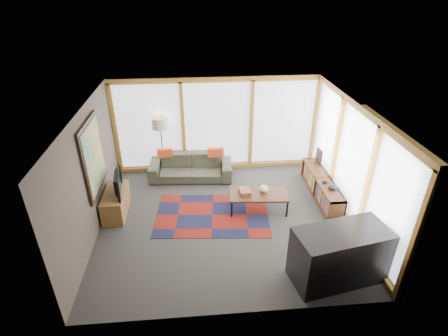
{
  "coord_description": "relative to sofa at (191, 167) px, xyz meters",
  "views": [
    {
      "loc": [
        -0.59,
        -6.29,
        4.81
      ],
      "look_at": [
        0.0,
        0.4,
        1.1
      ],
      "focal_mm": 28.0,
      "sensor_mm": 36.0,
      "label": 1
    }
  ],
  "objects": [
    {
      "name": "ground",
      "position": [
        0.76,
        -1.94,
        -0.32
      ],
      "size": [
        5.5,
        5.5,
        0.0
      ],
      "primitive_type": "plane",
      "color": "#2D2D2B",
      "rests_on": "ground"
    },
    {
      "name": "room_envelope",
      "position": [
        1.25,
        -1.38,
        1.22
      ],
      "size": [
        5.52,
        5.02,
        2.62
      ],
      "color": "#3E362E",
      "rests_on": "ground"
    },
    {
      "name": "rug",
      "position": [
        0.47,
        -1.76,
        -0.31
      ],
      "size": [
        2.67,
        1.84,
        0.01
      ],
      "primitive_type": "cube",
      "rotation": [
        0.0,
        0.0,
        -0.08
      ],
      "color": "maroon",
      "rests_on": "ground"
    },
    {
      "name": "sofa",
      "position": [
        0.0,
        0.0,
        0.0
      ],
      "size": [
        2.24,
        1.01,
        0.64
      ],
      "primitive_type": "imported",
      "rotation": [
        0.0,
        0.0,
        -0.08
      ],
      "color": "#333729",
      "rests_on": "ground"
    },
    {
      "name": "pillow_left",
      "position": [
        -0.66,
        0.05,
        0.43
      ],
      "size": [
        0.41,
        0.16,
        0.22
      ],
      "primitive_type": "cube",
      "rotation": [
        0.0,
        0.0,
        0.11
      ],
      "color": "#CA471B",
      "rests_on": "sofa"
    },
    {
      "name": "pillow_right",
      "position": [
        0.67,
        -0.04,
        0.43
      ],
      "size": [
        0.43,
        0.14,
        0.23
      ],
      "primitive_type": "cube",
      "rotation": [
        0.0,
        0.0,
        0.03
      ],
      "color": "#CA471B",
      "rests_on": "sofa"
    },
    {
      "name": "floor_lamp",
      "position": [
        -0.72,
        0.2,
        0.52
      ],
      "size": [
        0.42,
        0.42,
        1.68
      ],
      "primitive_type": null,
      "color": "#302319",
      "rests_on": "ground"
    },
    {
      "name": "coffee_table",
      "position": [
        1.54,
        -1.62,
        -0.1
      ],
      "size": [
        1.37,
        0.76,
        0.44
      ],
      "primitive_type": null,
      "rotation": [
        0.0,
        0.0,
        -0.07
      ],
      "color": "black",
      "rests_on": "ground"
    },
    {
      "name": "book_stack",
      "position": [
        1.23,
        -1.6,
        0.17
      ],
      "size": [
        0.26,
        0.31,
        0.1
      ],
      "primitive_type": "cube",
      "rotation": [
        0.0,
        0.0,
        0.06
      ],
      "color": "brown",
      "rests_on": "coffee_table"
    },
    {
      "name": "vase",
      "position": [
        1.67,
        -1.58,
        0.21
      ],
      "size": [
        0.21,
        0.21,
        0.17
      ],
      "primitive_type": "ellipsoid",
      "rotation": [
        0.0,
        0.0,
        -0.05
      ],
      "color": "silver",
      "rests_on": "coffee_table"
    },
    {
      "name": "bookshelf",
      "position": [
        3.19,
        -1.21,
        -0.05
      ],
      "size": [
        0.38,
        2.11,
        0.53
      ],
      "primitive_type": null,
      "color": "black",
      "rests_on": "ground"
    },
    {
      "name": "bowl_a",
      "position": [
        3.24,
        -1.72,
        0.26
      ],
      "size": [
        0.25,
        0.25,
        0.11
      ],
      "primitive_type": "ellipsoid",
      "rotation": [
        0.0,
        0.0,
        0.19
      ],
      "color": "black",
      "rests_on": "bookshelf"
    },
    {
      "name": "bowl_b",
      "position": [
        3.16,
        -1.43,
        0.25
      ],
      "size": [
        0.15,
        0.15,
        0.07
      ],
      "primitive_type": "ellipsoid",
      "rotation": [
        0.0,
        0.0,
        -0.07
      ],
      "color": "black",
      "rests_on": "bookshelf"
    },
    {
      "name": "shelf_picture",
      "position": [
        3.32,
        -0.45,
        0.41
      ],
      "size": [
        0.07,
        0.31,
        0.4
      ],
      "primitive_type": "cube",
      "rotation": [
        0.0,
        0.0,
        0.09
      ],
      "color": "black",
      "rests_on": "bookshelf"
    },
    {
      "name": "tv_console",
      "position": [
        -1.71,
        -1.46,
        -0.04
      ],
      "size": [
        0.46,
        1.11,
        0.56
      ],
      "primitive_type": "cube",
      "color": "brown",
      "rests_on": "ground"
    },
    {
      "name": "television",
      "position": [
        -1.66,
        -1.47,
        0.5
      ],
      "size": [
        0.23,
        0.91,
        0.52
      ],
      "primitive_type": "imported",
      "rotation": [
        0.0,
        0.0,
        1.69
      ],
      "color": "black",
      "rests_on": "tv_console"
    },
    {
      "name": "bar_counter",
      "position": [
        2.58,
        -3.82,
        0.2
      ],
      "size": [
        1.74,
        1.06,
        1.03
      ],
      "primitive_type": "cube",
      "rotation": [
        0.0,
        0.0,
        0.19
      ],
      "color": "black",
      "rests_on": "ground"
    }
  ]
}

